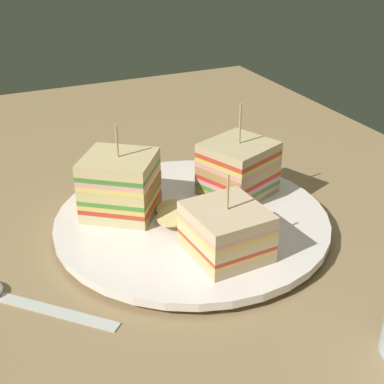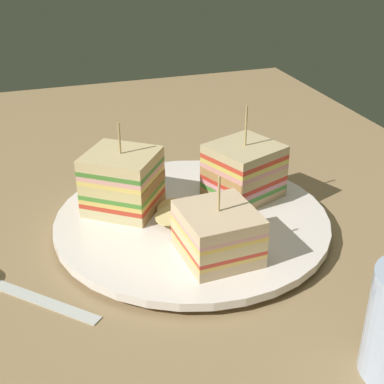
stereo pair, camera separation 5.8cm
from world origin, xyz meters
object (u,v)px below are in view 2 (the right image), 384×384
at_px(sandwich_wedge_0, 244,171).
at_px(sandwich_wedge_1, 123,182).
at_px(plate, 192,221).
at_px(chip_pile, 177,212).
at_px(sandwich_wedge_2, 216,233).

xyz_separation_m(sandwich_wedge_0, sandwich_wedge_1, (0.01, 0.14, 0.00)).
distance_m(plate, sandwich_wedge_1, 0.09).
bearing_deg(plate, chip_pile, 74.32).
height_order(sandwich_wedge_0, chip_pile, sandwich_wedge_0).
xyz_separation_m(sandwich_wedge_0, sandwich_wedge_2, (-0.11, 0.07, -0.01)).
height_order(plate, chip_pile, chip_pile).
bearing_deg(sandwich_wedge_0, sandwich_wedge_2, 33.56).
bearing_deg(sandwich_wedge_1, sandwich_wedge_2, -25.11).
bearing_deg(chip_pile, sandwich_wedge_1, 54.20).
bearing_deg(chip_pile, plate, -105.68).
bearing_deg(sandwich_wedge_0, plate, 0.44).
relative_size(sandwich_wedge_1, chip_pile, 1.40).
height_order(sandwich_wedge_2, chip_pile, sandwich_wedge_2).
xyz_separation_m(plate, sandwich_wedge_0, (0.03, -0.07, 0.04)).
height_order(plate, sandwich_wedge_0, sandwich_wedge_0).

